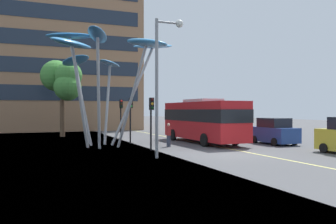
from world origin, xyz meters
TOP-DOWN VIEW (x-y plane):
  - ground at (-0.71, 0.00)m, footprint 120.00×240.00m
  - red_bus at (2.01, 7.32)m, footprint 2.93×10.05m
  - leaf_sculpture at (-5.94, 7.65)m, footprint 10.21×10.69m
  - traffic_light_kerb_near at (-3.69, 3.52)m, footprint 0.28×0.42m
  - traffic_light_kerb_far at (-3.67, 8.52)m, footprint 0.28×0.42m
  - traffic_light_island_mid at (-3.09, 13.83)m, footprint 0.28×0.42m
  - car_parked_mid at (6.64, 4.26)m, footprint 2.05×3.94m
  - street_lamp at (-4.21, 0.07)m, footprint 1.67×0.44m
  - tree_pavement_near at (-7.89, 18.45)m, footprint 3.90×5.24m
  - tree_pavement_far at (-9.45, 33.13)m, footprint 5.02×4.82m
  - pedestrian at (-1.72, 5.43)m, footprint 0.34×0.34m
  - backdrop_building at (-10.64, 33.30)m, footprint 27.50×14.36m

SIDE VIEW (x-z plane):
  - ground at x=-0.71m, z-range -0.10..0.00m
  - pedestrian at x=-1.72m, z-range 0.00..1.70m
  - car_parked_mid at x=6.64m, z-range -0.06..1.96m
  - red_bus at x=2.01m, z-range 0.17..3.69m
  - traffic_light_kerb_near at x=-3.69m, z-range 0.78..4.24m
  - traffic_light_kerb_far at x=-3.67m, z-range 0.81..4.42m
  - traffic_light_island_mid at x=-3.09m, z-range 0.81..4.43m
  - tree_pavement_far at x=-9.45m, z-range 1.11..7.91m
  - street_lamp at x=-4.21m, z-range 1.06..8.80m
  - tree_pavement_near at x=-7.89m, z-range 1.86..9.59m
  - leaf_sculpture at x=-5.94m, z-range 2.54..11.01m
  - backdrop_building at x=-10.64m, z-range 0.00..19.36m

